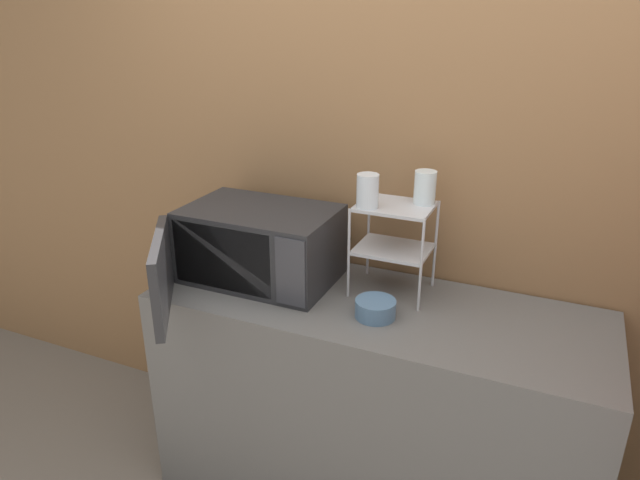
{
  "coord_description": "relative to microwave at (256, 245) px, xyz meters",
  "views": [
    {
      "loc": [
        0.56,
        -1.46,
        1.9
      ],
      "look_at": [
        -0.23,
        0.33,
        1.1
      ],
      "focal_mm": 32.0,
      "sensor_mm": 36.0,
      "label": 1
    }
  ],
  "objects": [
    {
      "name": "wall_back",
      "position": [
        0.49,
        0.33,
        0.25
      ],
      "size": [
        8.0,
        0.06,
        2.6
      ],
      "color": "olive",
      "rests_on": "ground_plane"
    },
    {
      "name": "counter",
      "position": [
        0.49,
        -0.01,
        -0.6
      ],
      "size": [
        1.66,
        0.6,
        0.9
      ],
      "color": "#595654",
      "rests_on": "ground_plane"
    },
    {
      "name": "microwave",
      "position": [
        0.0,
        0.0,
        0.0
      ],
      "size": [
        0.6,
        0.77,
        0.29
      ],
      "color": "#262628",
      "rests_on": "counter"
    },
    {
      "name": "dish_rack",
      "position": [
        0.52,
        0.12,
        0.1
      ],
      "size": [
        0.28,
        0.22,
        0.34
      ],
      "color": "#B2B2B7",
      "rests_on": "counter"
    },
    {
      "name": "glass_front_left",
      "position": [
        0.43,
        0.05,
        0.26
      ],
      "size": [
        0.08,
        0.08,
        0.12
      ],
      "color": "silver",
      "rests_on": "dish_rack"
    },
    {
      "name": "glass_back_right",
      "position": [
        0.61,
        0.18,
        0.26
      ],
      "size": [
        0.08,
        0.08,
        0.12
      ],
      "color": "silver",
      "rests_on": "dish_rack"
    },
    {
      "name": "bowl",
      "position": [
        0.53,
        -0.09,
        -0.11
      ],
      "size": [
        0.14,
        0.14,
        0.06
      ],
      "color": "slate",
      "rests_on": "counter"
    }
  ]
}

